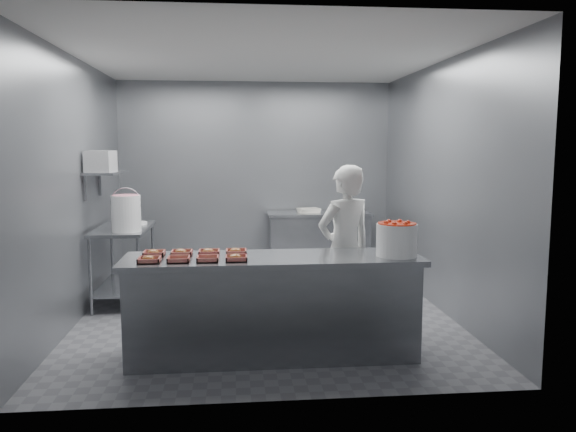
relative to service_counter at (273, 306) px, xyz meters
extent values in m
plane|color=#4C4C51|center=(0.00, 1.35, -0.45)|extent=(4.50, 4.50, 0.00)
plane|color=white|center=(0.00, 1.35, 2.35)|extent=(4.50, 4.50, 0.00)
cube|color=slate|center=(0.00, 3.60, 0.95)|extent=(4.00, 0.04, 2.80)
cube|color=slate|center=(-2.00, 1.35, 0.95)|extent=(0.04, 4.50, 2.80)
cube|color=slate|center=(2.00, 1.35, 0.95)|extent=(0.04, 4.50, 2.80)
cube|color=slate|center=(0.00, 0.00, 0.42)|extent=(2.60, 0.70, 0.05)
cube|color=slate|center=(0.00, 0.00, -0.03)|extent=(2.50, 0.64, 0.85)
cube|color=slate|center=(-1.65, 1.95, 0.43)|extent=(0.60, 1.20, 0.04)
cube|color=slate|center=(-1.65, 1.95, -0.25)|extent=(0.56, 1.15, 0.03)
cylinder|color=slate|center=(-1.91, 1.39, -0.01)|extent=(0.04, 0.04, 0.88)
cylinder|color=slate|center=(-1.39, 1.39, -0.01)|extent=(0.04, 0.04, 0.88)
cylinder|color=slate|center=(-1.91, 2.51, -0.01)|extent=(0.04, 0.04, 0.88)
cylinder|color=slate|center=(-1.39, 2.51, -0.01)|extent=(0.04, 0.04, 0.88)
cube|color=slate|center=(0.90, 3.25, 0.42)|extent=(1.50, 0.60, 0.05)
cube|color=slate|center=(0.90, 3.25, -0.03)|extent=(1.44, 0.55, 0.85)
cube|color=slate|center=(-1.82, 1.95, 1.10)|extent=(0.35, 0.90, 0.03)
cube|color=tan|center=(-1.04, -0.14, 0.47)|extent=(0.18, 0.18, 0.04)
cube|color=white|center=(-0.99, -0.13, 0.46)|extent=(0.10, 0.06, 0.00)
ellipsoid|color=#B85A2E|center=(-1.05, -0.14, 0.48)|extent=(0.10, 0.10, 0.05)
cube|color=tan|center=(-0.80, -0.14, 0.47)|extent=(0.18, 0.18, 0.04)
cube|color=white|center=(-0.75, -0.13, 0.46)|extent=(0.10, 0.06, 0.00)
cube|color=tan|center=(-0.56, -0.14, 0.47)|extent=(0.18, 0.18, 0.04)
cube|color=white|center=(-0.51, -0.13, 0.46)|extent=(0.10, 0.06, 0.00)
cube|color=tan|center=(-0.32, -0.14, 0.47)|extent=(0.18, 0.18, 0.04)
cube|color=white|center=(-0.27, -0.13, 0.46)|extent=(0.10, 0.06, 0.00)
ellipsoid|color=#B85A2E|center=(-0.33, -0.14, 0.48)|extent=(0.10, 0.10, 0.05)
cube|color=tan|center=(-1.04, 0.14, 0.47)|extent=(0.18, 0.18, 0.04)
cube|color=white|center=(-0.99, 0.16, 0.46)|extent=(0.10, 0.06, 0.00)
ellipsoid|color=#B85A2E|center=(-1.05, 0.14, 0.48)|extent=(0.10, 0.10, 0.05)
cube|color=tan|center=(-0.80, 0.14, 0.47)|extent=(0.18, 0.18, 0.04)
cube|color=white|center=(-0.75, 0.16, 0.46)|extent=(0.10, 0.06, 0.00)
ellipsoid|color=#B85A2E|center=(-0.81, 0.14, 0.48)|extent=(0.10, 0.10, 0.05)
cube|color=tan|center=(-0.56, 0.14, 0.47)|extent=(0.18, 0.18, 0.04)
cube|color=white|center=(-0.51, 0.16, 0.46)|extent=(0.10, 0.06, 0.00)
ellipsoid|color=#B85A2E|center=(-0.57, 0.14, 0.48)|extent=(0.10, 0.10, 0.05)
cube|color=tan|center=(-0.32, 0.14, 0.47)|extent=(0.18, 0.18, 0.04)
cube|color=white|center=(-0.27, 0.16, 0.46)|extent=(0.10, 0.06, 0.00)
ellipsoid|color=#B85A2E|center=(-0.33, 0.14, 0.48)|extent=(0.10, 0.10, 0.05)
imported|color=silver|center=(0.76, 0.60, 0.38)|extent=(0.72, 0.62, 1.68)
cylinder|color=silver|center=(1.08, -0.08, 0.59)|extent=(0.35, 0.35, 0.28)
cylinder|color=red|center=(1.08, -0.08, 0.72)|extent=(0.33, 0.33, 0.04)
cylinder|color=silver|center=(-1.54, 1.61, 0.65)|extent=(0.32, 0.32, 0.41)
cylinder|color=pink|center=(-1.54, 1.61, 0.85)|extent=(0.30, 0.30, 0.02)
torus|color=slate|center=(-1.54, 1.61, 0.77)|extent=(0.34, 0.01, 0.34)
cylinder|color=silver|center=(-1.57, 2.20, 0.46)|extent=(0.38, 0.38, 0.03)
cube|color=#CCB28C|center=(-1.54, 2.27, 0.46)|extent=(0.16, 0.14, 0.02)
cube|color=gray|center=(-1.82, 1.70, 1.23)|extent=(0.31, 0.35, 0.24)
cube|color=silver|center=(0.75, 3.25, 0.48)|extent=(0.32, 0.26, 0.06)
camera|label=1|loc=(-0.33, -4.80, 1.40)|focal=35.00mm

